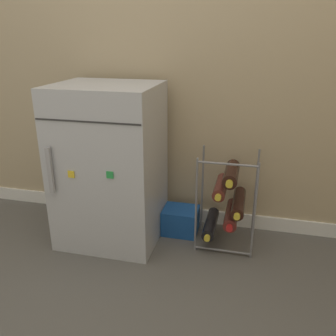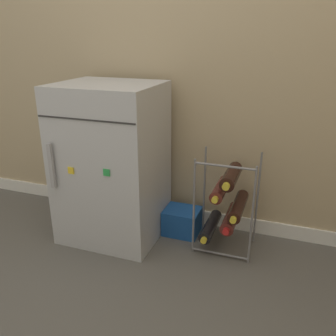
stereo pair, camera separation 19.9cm
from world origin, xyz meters
name	(u,v)px [view 2 (the right image)]	position (x,y,z in m)	size (l,w,h in m)	color
ground_plane	(160,286)	(0.00, 0.00, 0.00)	(14.00, 14.00, 0.00)	#56544F
wall_back	(206,19)	(0.00, 0.72, 1.24)	(7.07, 0.07, 2.50)	tan
mini_fridge	(112,163)	(-0.45, 0.39, 0.46)	(0.56, 0.52, 0.92)	#B7BABF
wine_rack	(227,204)	(0.22, 0.46, 0.28)	(0.33, 0.33, 0.56)	slate
soda_box	(182,221)	(-0.06, 0.52, 0.08)	(0.21, 0.18, 0.16)	#194C9E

